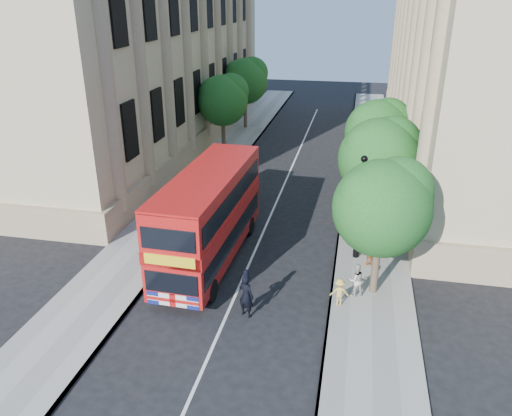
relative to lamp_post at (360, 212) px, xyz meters
The scene contains 17 objects.
ground 8.20m from the lamp_post, 129.81° to the right, with size 120.00×120.00×0.00m, color black.
pavement_right 4.75m from the lamp_post, 79.38° to the left, with size 3.50×80.00×0.12m, color gray.
pavement_left 11.73m from the lamp_post, 159.59° to the left, with size 3.50×80.00×0.12m, color gray.
building_right 21.06m from the lamp_post, 63.95° to the left, with size 12.00×38.00×18.00m, color tan.
building_left 26.82m from the lamp_post, 136.25° to the left, with size 12.00×38.00×18.00m, color tan.
tree_right_near 3.54m from the lamp_post, 74.15° to the right, with size 4.00×4.00×6.08m.
tree_right_mid 3.70m from the lamp_post, 74.48° to the left, with size 4.20×4.20×6.37m.
tree_right_far 9.25m from the lamp_post, 84.67° to the left, with size 4.00×4.00×6.15m.
tree_left_far 19.52m from the lamp_post, 124.35° to the left, with size 4.00×4.00×6.30m.
tree_left_back 26.51m from the lamp_post, 114.51° to the left, with size 4.20×4.20×6.65m.
lamp_post is the anchor object (origin of this frame).
double_decker_bus 7.09m from the lamp_post, 167.22° to the right, with size 2.86×9.61×4.40m.
box_van 9.35m from the lamp_post, 148.47° to the left, with size 2.47×5.15×2.85m.
police_constable 7.23m from the lamp_post, 126.72° to the right, with size 0.68×0.44×1.85m, color black.
woman_pedestrian 3.84m from the lamp_post, 89.66° to the right, with size 0.73×0.57×1.50m, color beige.
child_a 2.09m from the lamp_post, 48.91° to the right, with size 0.63×0.26×1.07m, color #C56522.
child_b 4.70m from the lamp_post, 97.93° to the right, with size 0.77×0.44×1.19m, color gold.
Camera 1 is at (4.58, -16.05, 11.98)m, focal length 35.00 mm.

